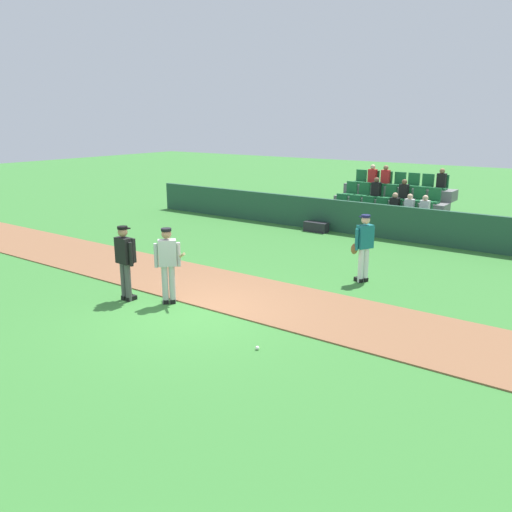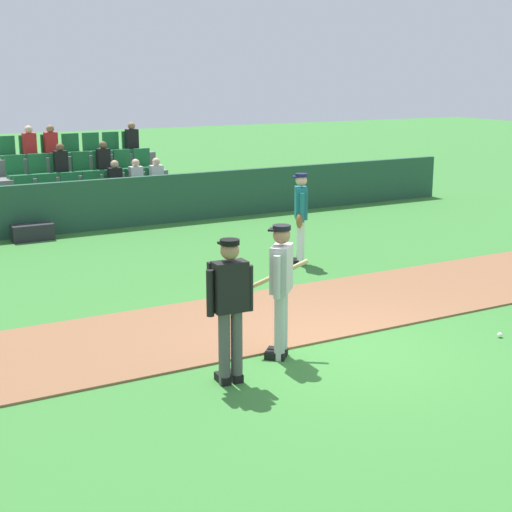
{
  "view_description": "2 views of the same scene",
  "coord_description": "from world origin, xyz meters",
  "px_view_note": "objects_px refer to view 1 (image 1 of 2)",
  "views": [
    {
      "loc": [
        7.44,
        -7.91,
        4.14
      ],
      "look_at": [
        0.41,
        1.88,
        0.93
      ],
      "focal_mm": 36.71,
      "sensor_mm": 36.0,
      "label": 1
    },
    {
      "loc": [
        -5.65,
        -7.92,
        3.63
      ],
      "look_at": [
        -0.12,
        1.96,
        0.9
      ],
      "focal_mm": 53.8,
      "sensor_mm": 36.0,
      "label": 2
    }
  ],
  "objects_px": {
    "batter_grey_jersey": "(168,263)",
    "umpire_home_plate": "(125,259)",
    "equipment_bag": "(316,227)",
    "baseball": "(257,348)",
    "runner_teal_jersey": "(364,246)"
  },
  "relations": [
    {
      "from": "umpire_home_plate",
      "to": "baseball",
      "type": "height_order",
      "value": "umpire_home_plate"
    },
    {
      "from": "umpire_home_plate",
      "to": "runner_teal_jersey",
      "type": "distance_m",
      "value": 5.92
    },
    {
      "from": "equipment_bag",
      "to": "umpire_home_plate",
      "type": "bearing_deg",
      "value": -89.08
    },
    {
      "from": "runner_teal_jersey",
      "to": "equipment_bag",
      "type": "relative_size",
      "value": 1.96
    },
    {
      "from": "baseball",
      "to": "equipment_bag",
      "type": "distance_m",
      "value": 10.48
    },
    {
      "from": "batter_grey_jersey",
      "to": "baseball",
      "type": "xyz_separation_m",
      "value": [
        3.08,
        -0.85,
        -0.93
      ]
    },
    {
      "from": "batter_grey_jersey",
      "to": "equipment_bag",
      "type": "distance_m",
      "value": 8.87
    },
    {
      "from": "umpire_home_plate",
      "to": "equipment_bag",
      "type": "height_order",
      "value": "umpire_home_plate"
    },
    {
      "from": "equipment_bag",
      "to": "batter_grey_jersey",
      "type": "bearing_deg",
      "value": -82.86
    },
    {
      "from": "umpire_home_plate",
      "to": "baseball",
      "type": "xyz_separation_m",
      "value": [
        4.03,
        -0.43,
        -0.96
      ]
    },
    {
      "from": "umpire_home_plate",
      "to": "baseball",
      "type": "relative_size",
      "value": 23.78
    },
    {
      "from": "batter_grey_jersey",
      "to": "umpire_home_plate",
      "type": "bearing_deg",
      "value": -156.54
    },
    {
      "from": "umpire_home_plate",
      "to": "equipment_bag",
      "type": "relative_size",
      "value": 1.96
    },
    {
      "from": "batter_grey_jersey",
      "to": "equipment_bag",
      "type": "height_order",
      "value": "batter_grey_jersey"
    },
    {
      "from": "umpire_home_plate",
      "to": "equipment_bag",
      "type": "bearing_deg",
      "value": 90.92
    }
  ]
}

